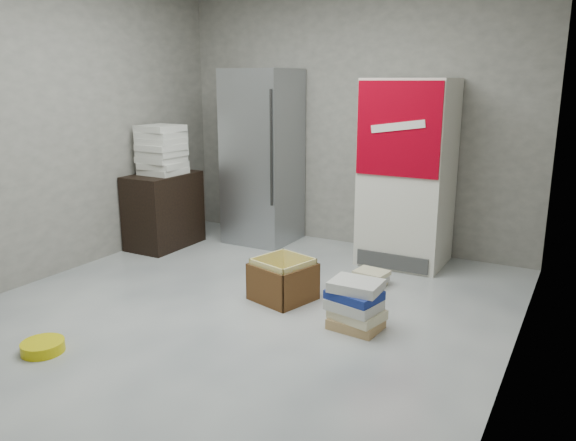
# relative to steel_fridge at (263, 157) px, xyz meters

# --- Properties ---
(ground) EXTENTS (5.00, 5.00, 0.00)m
(ground) POSITION_rel_steel_fridge_xyz_m (0.90, -2.13, -0.95)
(ground) COLOR silver
(ground) RESTS_ON ground
(room_shell) EXTENTS (4.04, 5.04, 2.82)m
(room_shell) POSITION_rel_steel_fridge_xyz_m (0.90, -2.13, 0.85)
(room_shell) COLOR gray
(room_shell) RESTS_ON ground
(steel_fridge) EXTENTS (0.70, 0.72, 1.90)m
(steel_fridge) POSITION_rel_steel_fridge_xyz_m (0.00, 0.00, 0.00)
(steel_fridge) COLOR #979B9F
(steel_fridge) RESTS_ON ground
(coke_cooler) EXTENTS (0.80, 0.73, 1.80)m
(coke_cooler) POSITION_rel_steel_fridge_xyz_m (1.65, -0.01, -0.05)
(coke_cooler) COLOR silver
(coke_cooler) RESTS_ON ground
(wood_shelf) EXTENTS (0.50, 0.80, 0.80)m
(wood_shelf) POSITION_rel_steel_fridge_xyz_m (-0.83, -0.73, -0.55)
(wood_shelf) COLOR black
(wood_shelf) RESTS_ON ground
(supply_box_stack) EXTENTS (0.44, 0.44, 0.52)m
(supply_box_stack) POSITION_rel_steel_fridge_xyz_m (-0.82, -0.73, 0.11)
(supply_box_stack) COLOR silver
(supply_box_stack) RESTS_ON wood_shelf
(phonebook_stack_main) EXTENTS (0.44, 0.36, 0.36)m
(phonebook_stack_main) POSITION_rel_steel_fridge_xyz_m (1.83, -1.70, -0.77)
(phonebook_stack_main) COLOR tan
(phonebook_stack_main) RESTS_ON ground
(phonebook_stack_side) EXTENTS (0.33, 0.29, 0.13)m
(phonebook_stack_side) POSITION_rel_steel_fridge_xyz_m (1.60, -0.80, -0.89)
(phonebook_stack_side) COLOR beige
(phonebook_stack_side) RESTS_ON ground
(cardboard_box) EXTENTS (0.54, 0.54, 0.35)m
(cardboard_box) POSITION_rel_steel_fridge_xyz_m (1.08, -1.46, -0.80)
(cardboard_box) COLOR yellow
(cardboard_box) RESTS_ON ground
(bucket_lid) EXTENTS (0.30, 0.30, 0.08)m
(bucket_lid) POSITION_rel_steel_fridge_xyz_m (0.13, -3.07, -0.91)
(bucket_lid) COLOR yellow
(bucket_lid) RESTS_ON ground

